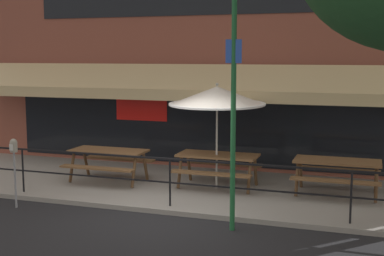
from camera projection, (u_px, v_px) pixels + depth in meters
The scene contains 10 objects.
ground_plane at pixel (165, 215), 10.38m from camera, with size 120.00×120.00×0.00m, color black.
patio_deck at pixel (197, 188), 12.25m from camera, with size 15.00×4.00×0.10m, color gray.
restaurant_building at pixel (224, 42), 13.88m from camera, with size 15.00×1.60×6.87m.
patio_railing at pixel (170, 172), 10.55m from camera, with size 13.84×0.04×0.97m.
picnic_table_left at pixel (109, 156), 12.61m from camera, with size 1.80×1.42×0.76m.
picnic_table_centre at pixel (218, 161), 12.06m from camera, with size 1.80×1.42×0.76m.
picnic_table_right at pixel (337, 167), 11.39m from camera, with size 1.80×1.42×0.76m.
patio_umbrella_centre at pixel (217, 96), 11.77m from camera, with size 2.14×2.14×2.38m.
parking_meter_near at pixel (14, 152), 10.72m from camera, with size 0.15×0.16×1.42m.
street_sign_pole at pixel (233, 104), 9.18m from camera, with size 0.28×0.09×4.37m.
Camera 1 is at (3.75, -9.35, 3.09)m, focal length 50.00 mm.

